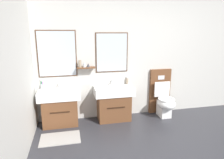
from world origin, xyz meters
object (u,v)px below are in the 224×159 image
object	(u,v)px
toilet	(163,99)
soap_dispenser	(127,81)
toothbrush_cup	(42,86)
vanity_sink_left	(60,106)
vanity_sink_right	(114,102)

from	to	relation	value
toilet	soap_dispenser	distance (m)	0.89
toilet	toothbrush_cup	bearing A→B (deg)	176.32
vanity_sink_left	toilet	size ratio (longest dim) A/B	0.80
vanity_sink_right	toilet	size ratio (longest dim) A/B	0.80
vanity_sink_left	toothbrush_cup	xyz separation A→B (m)	(-0.32, 0.15, 0.39)
vanity_sink_right	vanity_sink_left	bearing A→B (deg)	180.00
toothbrush_cup	soap_dispenser	size ratio (longest dim) A/B	1.21
vanity_sink_left	soap_dispenser	size ratio (longest dim) A/B	4.77
toilet	toothbrush_cup	xyz separation A→B (m)	(-2.50, 0.16, 0.39)
vanity_sink_left	toilet	bearing A→B (deg)	-0.39
vanity_sink_right	soap_dispenser	world-z (taller)	soap_dispenser
toilet	vanity_sink_left	bearing A→B (deg)	179.61
vanity_sink_right	soap_dispenser	distance (m)	0.54
soap_dispenser	toothbrush_cup	bearing A→B (deg)	-179.67
vanity_sink_right	toothbrush_cup	distance (m)	1.46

